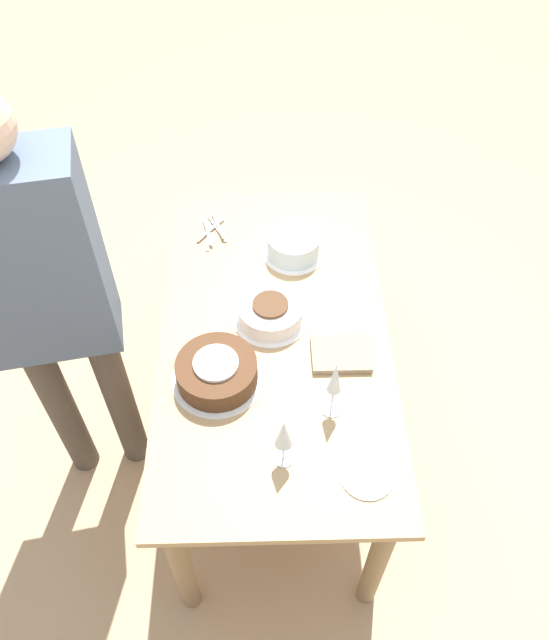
{
  "coord_description": "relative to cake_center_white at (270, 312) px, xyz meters",
  "views": [
    {
      "loc": [
        1.39,
        -0.03,
        2.47
      ],
      "look_at": [
        0.0,
        0.0,
        0.82
      ],
      "focal_mm": 35.0,
      "sensor_mm": 36.0,
      "label": 1
    }
  ],
  "objects": [
    {
      "name": "ground_plane",
      "position": [
        0.05,
        0.01,
        -0.8
      ],
      "size": [
        12.0,
        12.0,
        0.0
      ],
      "primitive_type": "plane",
      "color": "tan"
    },
    {
      "name": "dining_table",
      "position": [
        0.05,
        0.01,
        -0.16
      ],
      "size": [
        1.5,
        0.8,
        0.77
      ],
      "color": "tan",
      "rests_on": "ground_plane"
    },
    {
      "name": "cake_center_white",
      "position": [
        0.0,
        0.0,
        0.0
      ],
      "size": [
        0.27,
        0.27,
        0.08
      ],
      "color": "white",
      "rests_on": "dining_table"
    },
    {
      "name": "cake_front_chocolate",
      "position": [
        0.26,
        -0.18,
        0.01
      ],
      "size": [
        0.31,
        0.31,
        0.1
      ],
      "color": "white",
      "rests_on": "dining_table"
    },
    {
      "name": "cake_back_decorated",
      "position": [
        -0.33,
        0.1,
        0.01
      ],
      "size": [
        0.24,
        0.24,
        0.09
      ],
      "color": "white",
      "rests_on": "dining_table"
    },
    {
      "name": "wine_glass_near",
      "position": [
        0.38,
        0.19,
        0.12
      ],
      "size": [
        0.07,
        0.07,
        0.24
      ],
      "color": "silver",
      "rests_on": "dining_table"
    },
    {
      "name": "wine_glass_far",
      "position": [
        0.55,
        0.03,
        0.11
      ],
      "size": [
        0.06,
        0.06,
        0.21
      ],
      "color": "silver",
      "rests_on": "dining_table"
    },
    {
      "name": "dessert_plate_right",
      "position": [
        0.61,
        0.27,
        -0.03
      ],
      "size": [
        0.16,
        0.16,
        0.01
      ],
      "color": "white",
      "rests_on": "dining_table"
    },
    {
      "name": "fork_pile",
      "position": [
        -0.47,
        -0.23,
        -0.03
      ],
      "size": [
        0.22,
        0.12,
        0.02
      ],
      "color": "silver",
      "rests_on": "dining_table"
    },
    {
      "name": "napkin_stack",
      "position": [
        0.17,
        0.24,
        -0.03
      ],
      "size": [
        0.15,
        0.2,
        0.02
      ],
      "color": "gray",
      "rests_on": "dining_table"
    },
    {
      "name": "person_cutting",
      "position": [
        0.12,
        -0.7,
        0.25
      ],
      "size": [
        0.29,
        0.43,
        1.73
      ],
      "rotation": [
        0.0,
        0.0,
        1.75
      ],
      "color": "#4C4238",
      "rests_on": "ground_plane"
    }
  ]
}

